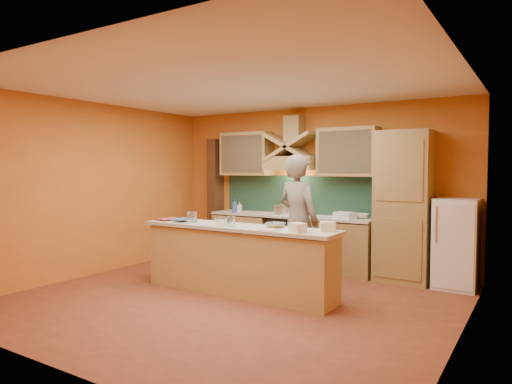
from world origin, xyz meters
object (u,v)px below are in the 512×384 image
Objects in this scene: stove at (290,241)px; mixing_bowl at (276,225)px; person at (298,221)px; fridge at (456,244)px; kitchen_scale at (221,222)px.

stove is 3.50× the size of mixing_bowl.
stove is 0.47× the size of person.
stove is at bearing 112.06° from mixing_bowl.
stove is at bearing 180.00° from fridge.
kitchen_scale is (-0.71, -0.93, 0.03)m from person.
fridge is (2.70, 0.00, 0.20)m from stove.
stove is at bearing 104.68° from kitchen_scale.
mixing_bowl is at bearing 34.65° from kitchen_scale.
person reaches higher than fridge.
person reaches higher than kitchen_scale.
fridge is at bearing 51.67° from kitchen_scale.
kitchen_scale reaches higher than mixing_bowl.
person is 7.51× the size of mixing_bowl.
stove is 2.00m from mixing_bowl.
kitchen_scale is (-2.69, -2.05, 0.34)m from fridge.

